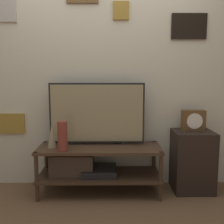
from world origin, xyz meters
name	(u,v)px	position (x,y,z in m)	size (l,w,h in m)	color
ground_plane	(99,204)	(0.00, 0.00, 0.00)	(12.00, 12.00, 0.00)	brown
wall_back	(100,67)	(0.00, 0.56, 1.36)	(6.40, 0.08, 2.70)	beige
media_console	(90,164)	(-0.11, 0.27, 0.32)	(1.31, 0.47, 0.51)	#422D1E
television	(97,113)	(-0.03, 0.38, 0.86)	(1.03, 0.05, 0.68)	black
vase_tall_ceramic	(62,136)	(-0.36, 0.12, 0.66)	(0.10, 0.10, 0.30)	brown
vase_slim_bronze	(52,137)	(-0.50, 0.25, 0.63)	(0.09, 0.09, 0.23)	tan
side_table	(192,161)	(1.02, 0.32, 0.33)	(0.43, 0.37, 0.67)	black
mantel_clock	(193,120)	(1.03, 0.37, 0.78)	(0.25, 0.11, 0.23)	brown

